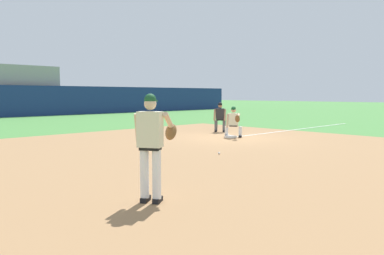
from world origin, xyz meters
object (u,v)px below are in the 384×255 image
baseball (219,153)px  pitcher (152,141)px  first_baseman (234,121)px  first_base_bag (231,137)px  umpire (220,116)px

baseball → pitcher: size_ratio=0.04×
baseball → first_baseman: (3.83, 2.61, 0.69)m
first_base_bag → first_baseman: first_baseman is taller
pitcher → first_baseman: (8.49, 5.25, -0.33)m
first_base_bag → pitcher: pitcher is taller
pitcher → umpire: bearing=36.3°
first_base_bag → umpire: bearing=52.1°
first_base_bag → first_baseman: bearing=-3.6°
pitcher → first_baseman: pitcher is taller
baseball → pitcher: 5.45m
first_base_bag → baseball: size_ratio=5.14×
first_baseman → pitcher: bearing=-148.3°
baseball → umpire: (5.18, 4.59, 0.76)m
first_baseman → baseball: bearing=-145.8°
pitcher → umpire: (9.85, 7.24, -0.27)m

